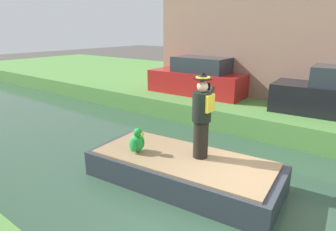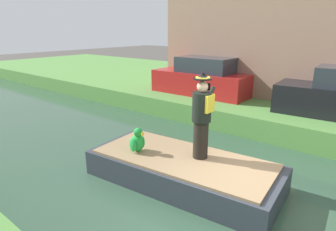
% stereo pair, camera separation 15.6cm
% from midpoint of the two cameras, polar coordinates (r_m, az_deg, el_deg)
% --- Properties ---
extents(ground_plane, '(80.00, 80.00, 0.00)m').
position_cam_midpoint_polar(ground_plane, '(6.17, 13.35, -17.26)').
color(ground_plane, '#4C4742').
extents(canal_water, '(6.81, 48.00, 0.10)m').
position_cam_midpoint_polar(canal_water, '(6.15, 13.38, -16.87)').
color(canal_water, '#33513D').
rests_on(canal_water, ground).
extents(grass_bank_far, '(10.43, 48.00, 0.80)m').
position_cam_midpoint_polar(grass_bank_far, '(13.85, 28.57, 2.17)').
color(grass_bank_far, '#568E42').
rests_on(grass_bank_far, ground).
extents(boat, '(2.20, 4.36, 0.61)m').
position_cam_midpoint_polar(boat, '(6.56, 2.21, -10.54)').
color(boat, '#333842').
rests_on(boat, canal_water).
extents(person_pirate, '(0.61, 0.42, 1.85)m').
position_cam_midpoint_polar(person_pirate, '(6.12, 5.92, -0.14)').
color(person_pirate, black).
rests_on(person_pirate, boat).
extents(parrot_plush, '(0.36, 0.35, 0.57)m').
position_cam_midpoint_polar(parrot_plush, '(6.62, -6.74, -5.11)').
color(parrot_plush, green).
rests_on(parrot_plush, boat).
extents(parked_car_red, '(1.77, 4.03, 1.50)m').
position_cam_midpoint_polar(parked_car_red, '(12.07, 5.71, 7.26)').
color(parked_car_red, red).
rests_on(parked_car_red, grass_bank_far).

